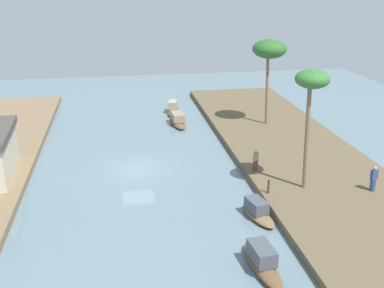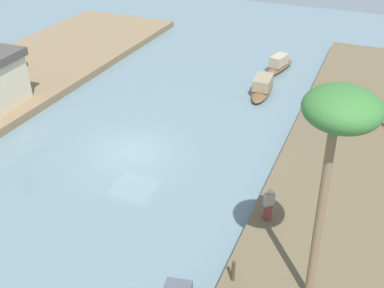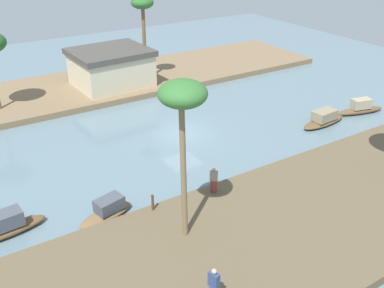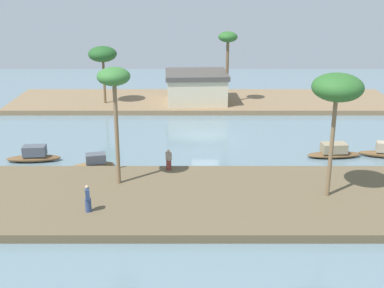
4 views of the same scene
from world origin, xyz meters
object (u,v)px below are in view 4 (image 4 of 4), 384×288
object	(u,v)px
palm_tree_left_far	(337,89)
palm_tree_right_tall	(227,42)
palm_tree_right_short	(102,55)
sampan_open_hull	(33,156)
palm_tree_left_near	(113,82)
sampan_with_red_awning	(333,152)
sampan_foreground	(93,163)
mooring_post	(117,162)
riverside_building	(196,87)
person_by_mooring	(87,200)
person_on_near_bank	(168,161)

from	to	relation	value
palm_tree_left_far	palm_tree_right_tall	distance (m)	24.64
palm_tree_left_far	palm_tree_right_short	world-z (taller)	palm_tree_left_far
sampan_open_hull	palm_tree_left_near	size ratio (longest dim) A/B	0.54
palm_tree_right_tall	sampan_with_red_awning	bearing A→B (deg)	-64.23
palm_tree_left_near	palm_tree_left_far	xyz separation A→B (m)	(13.89, -1.97, -0.04)
sampan_open_hull	palm_tree_right_tall	xyz separation A→B (m)	(16.52, 16.89, 6.82)
sampan_foreground	mooring_post	size ratio (longest dim) A/B	3.64
sampan_open_hull	riverside_building	distance (m)	21.72
sampan_with_red_awning	palm_tree_left_far	xyz separation A→B (m)	(-2.76, -8.16, 7.10)
sampan_foreground	person_by_mooring	world-z (taller)	person_by_mooring
sampan_foreground	palm_tree_right_short	world-z (taller)	palm_tree_right_short
mooring_post	sampan_open_hull	bearing A→B (deg)	159.18
person_by_mooring	palm_tree_left_far	xyz separation A→B (m)	(15.13, 2.41, 6.27)
sampan_open_hull	palm_tree_left_near	distance (m)	11.66
sampan_foreground	palm_tree_right_tall	world-z (taller)	palm_tree_right_tall
person_on_near_bank	person_by_mooring	distance (m)	8.08
person_on_near_bank	riverside_building	bearing A→B (deg)	129.84
mooring_post	palm_tree_left_near	world-z (taller)	palm_tree_left_near
sampan_foreground	riverside_building	distance (m)	20.33
person_by_mooring	palm_tree_left_near	distance (m)	7.78
person_by_mooring	mooring_post	xyz separation A→B (m)	(0.80, 6.93, -0.30)
sampan_foreground	palm_tree_left_far	distance (m)	18.84
sampan_open_hull	palm_tree_left_near	world-z (taller)	palm_tree_left_near
palm_tree_left_near	riverside_building	distance (m)	23.78
sampan_with_red_awning	palm_tree_left_near	distance (m)	19.15
palm_tree_right_tall	riverside_building	distance (m)	6.12
sampan_open_hull	person_on_near_bank	world-z (taller)	person_on_near_bank
sampan_with_red_awning	person_by_mooring	world-z (taller)	person_by_mooring
sampan_open_hull	palm_tree_left_far	xyz separation A→B (m)	(21.47, -7.24, 7.07)
mooring_post	palm_tree_right_tall	distance (m)	22.64
sampan_with_red_awning	sampan_foreground	world-z (taller)	sampan_with_red_awning
sampan_with_red_awning	person_by_mooring	distance (m)	20.80
sampan_open_hull	palm_tree_left_far	distance (m)	23.74
person_by_mooring	palm_tree_left_far	bearing A→B (deg)	84.81
sampan_open_hull	palm_tree_right_short	world-z (taller)	palm_tree_right_short
riverside_building	palm_tree_left_far	bearing A→B (deg)	-74.33
palm_tree_left_near	sampan_open_hull	bearing A→B (deg)	145.21
sampan_with_red_awning	mooring_post	bearing A→B (deg)	-172.05
sampan_foreground	person_on_near_bank	distance (m)	6.13
person_on_near_bank	palm_tree_right_tall	distance (m)	21.55
sampan_with_red_awning	sampan_open_hull	bearing A→B (deg)	178.10
person_by_mooring	palm_tree_right_short	distance (m)	27.05
palm_tree_left_far	palm_tree_right_short	distance (m)	30.43
person_on_near_bank	person_by_mooring	xyz separation A→B (m)	(-4.57, -6.66, 0.11)
person_by_mooring	palm_tree_right_tall	xyz separation A→B (m)	(10.18, 26.55, 6.02)
palm_tree_left_near	palm_tree_right_short	size ratio (longest dim) A/B	1.27
person_by_mooring	palm_tree_right_short	world-z (taller)	palm_tree_right_short
sampan_foreground	palm_tree_right_short	size ratio (longest dim) A/B	0.55
sampan_with_red_awning	mooring_post	xyz separation A→B (m)	(-17.09, -3.64, 0.53)
palm_tree_left_near	palm_tree_left_far	bearing A→B (deg)	-8.08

